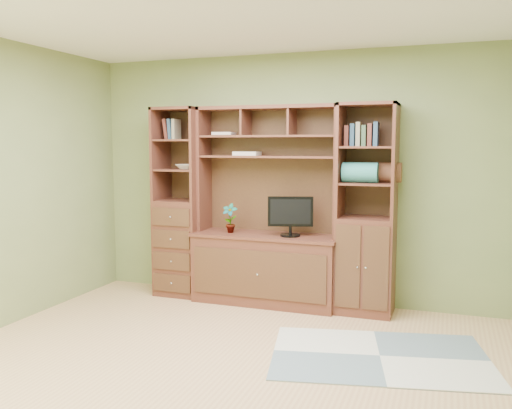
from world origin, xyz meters
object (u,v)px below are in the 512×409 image
at_px(monitor, 290,209).
at_px(right_tower, 367,210).
at_px(left_tower, 181,202).
at_px(center_hutch, 266,206).

bearing_deg(monitor, right_tower, -10.75).
relative_size(right_tower, monitor, 3.68).
bearing_deg(monitor, left_tower, 160.17).
xyz_separation_m(center_hutch, left_tower, (-1.00, 0.04, 0.00)).
bearing_deg(left_tower, center_hutch, -2.29).
height_order(left_tower, right_tower, same).
bearing_deg(left_tower, right_tower, 0.00).
xyz_separation_m(right_tower, monitor, (-0.75, -0.07, -0.02)).
bearing_deg(center_hutch, left_tower, 177.71).
bearing_deg(right_tower, left_tower, 180.00).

